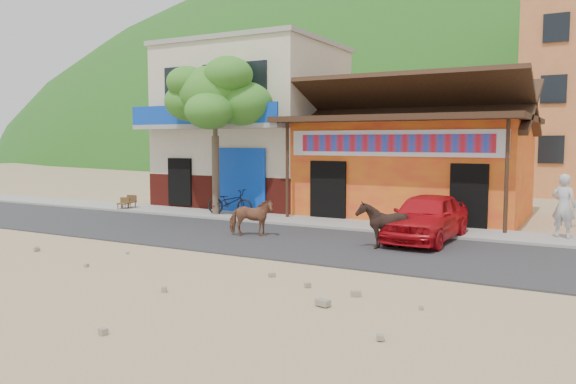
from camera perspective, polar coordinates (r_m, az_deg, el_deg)
name	(u,v)px	position (r m, az deg, el deg)	size (l,w,h in m)	color
ground	(229,256)	(14.53, -5.99, -6.44)	(120.00, 120.00, 0.00)	#9E825B
road	(277,240)	(16.61, -1.08, -4.87)	(60.00, 5.00, 0.04)	#28282B
sidewalk	(327,223)	(19.68, 3.98, -3.18)	(60.00, 2.00, 0.12)	gray
dance_club	(416,170)	(22.58, 12.89, 2.22)	(8.00, 6.00, 3.60)	orange
cafe_building	(254,128)	(25.62, -3.50, 6.48)	(7.00, 6.00, 7.00)	beige
hillside	(528,72)	(82.61, 23.24, 11.10)	(100.00, 40.00, 24.00)	#194C14
tree	(215,136)	(21.63, -7.40, 5.68)	(3.00, 3.00, 6.00)	#2D721E
cow_tan	(251,217)	(17.08, -3.77, -2.58)	(0.62, 1.36, 1.15)	brown
cow_dark	(383,225)	(15.30, 9.62, -3.30)	(1.04, 1.16, 1.28)	black
red_car	(427,217)	(16.72, 13.91, -2.48)	(1.64, 4.08, 1.39)	red
scooter	(230,202)	(21.46, -5.92, -1.02)	(0.65, 1.86, 0.98)	black
pedestrian	(564,206)	(18.07, 26.21, -1.28)	(0.68, 0.45, 1.87)	silver
cafe_chair_left	(123,198)	(24.26, -16.42, -0.63)	(0.40, 0.40, 0.86)	#53381B
cafe_chair_right	(129,196)	(24.49, -15.87, -0.40)	(0.46, 0.46, 0.99)	#53371B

